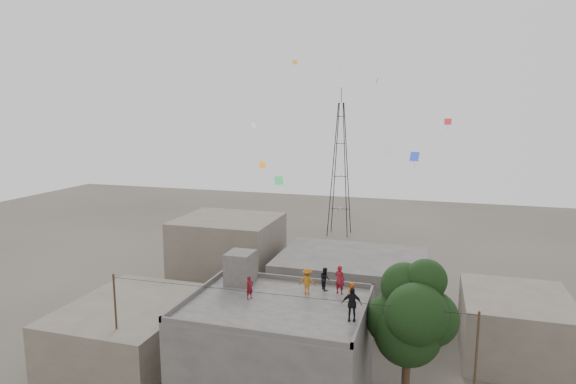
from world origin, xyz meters
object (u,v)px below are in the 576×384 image
Objects in this scene: tree at (412,316)px; person_dark_adult at (352,304)px; transmission_tower at (340,169)px; stair_head_box at (240,268)px; person_red_adult at (340,280)px.

person_dark_adult is at bearing -153.63° from tree.
tree is 0.45× the size of transmission_tower.
tree is 41.12m from transmission_tower.
tree is 5.12× the size of person_dark_adult.
transmission_tower is 11.25× the size of person_dark_adult.
person_dark_adult is (7.60, -3.47, -0.11)m from stair_head_box.
stair_head_box is 6.31m from person_red_adult.
person_red_adult is at bearing 103.21° from person_dark_adult.
transmission_tower is at bearing 91.23° from stair_head_box.
person_red_adult is at bearing 154.55° from tree.
transmission_tower reaches higher than person_red_adult.
tree is at bearing -73.91° from transmission_tower.
stair_head_box reaches higher than person_dark_adult.
person_dark_adult reaches higher than person_red_adult.
stair_head_box is at bearing 148.37° from person_dark_adult.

